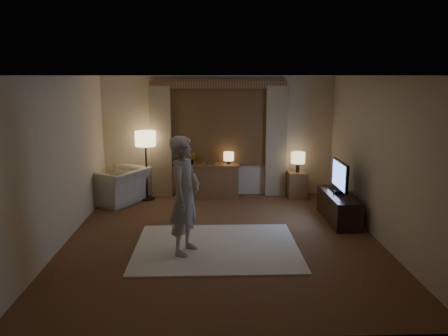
{
  "coord_description": "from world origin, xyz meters",
  "views": [
    {
      "loc": [
        -0.19,
        -6.7,
        2.59
      ],
      "look_at": [
        0.05,
        0.6,
        1.05
      ],
      "focal_mm": 35.0,
      "sensor_mm": 36.0,
      "label": 1
    }
  ],
  "objects_px": {
    "tv_stand": "(338,207)",
    "armchair": "(118,186)",
    "sideboard": "(210,182)",
    "side_table": "(297,185)",
    "person": "(185,195)"
  },
  "relations": [
    {
      "from": "tv_stand",
      "to": "person",
      "type": "relative_size",
      "value": 0.8
    },
    {
      "from": "person",
      "to": "side_table",
      "type": "bearing_deg",
      "value": -16.78
    },
    {
      "from": "armchair",
      "to": "tv_stand",
      "type": "height_order",
      "value": "armchair"
    },
    {
      "from": "side_table",
      "to": "tv_stand",
      "type": "xyz_separation_m",
      "value": [
        0.45,
        -1.58,
        -0.03
      ]
    },
    {
      "from": "armchair",
      "to": "tv_stand",
      "type": "xyz_separation_m",
      "value": [
        4.26,
        -1.31,
        -0.11
      ]
    },
    {
      "from": "armchair",
      "to": "side_table",
      "type": "distance_m",
      "value": 3.82
    },
    {
      "from": "tv_stand",
      "to": "armchair",
      "type": "bearing_deg",
      "value": 162.97
    },
    {
      "from": "sideboard",
      "to": "side_table",
      "type": "distance_m",
      "value": 1.89
    },
    {
      "from": "side_table",
      "to": "person",
      "type": "relative_size",
      "value": 0.32
    },
    {
      "from": "tv_stand",
      "to": "sideboard",
      "type": "bearing_deg",
      "value": 145.13
    },
    {
      "from": "side_table",
      "to": "person",
      "type": "distance_m",
      "value": 3.81
    },
    {
      "from": "side_table",
      "to": "tv_stand",
      "type": "bearing_deg",
      "value": -74.12
    },
    {
      "from": "sideboard",
      "to": "person",
      "type": "height_order",
      "value": "person"
    },
    {
      "from": "armchair",
      "to": "side_table",
      "type": "relative_size",
      "value": 1.97
    },
    {
      "from": "sideboard",
      "to": "armchair",
      "type": "relative_size",
      "value": 1.09
    }
  ]
}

